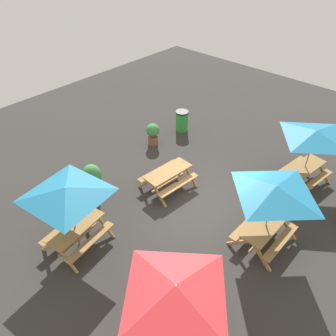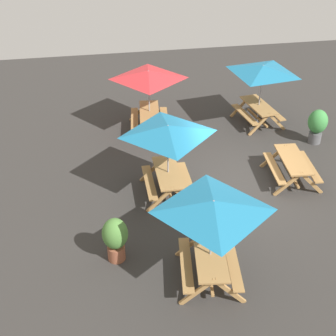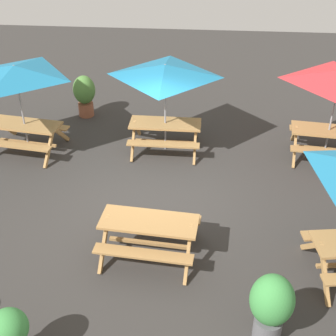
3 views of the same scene
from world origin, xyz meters
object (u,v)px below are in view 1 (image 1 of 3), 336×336
Objects in this scene: trash_bin_green at (182,121)px; potted_plant_0 at (153,133)px; picnic_table_0 at (168,175)px; picnic_table_4 at (67,196)px; picnic_table_2 at (175,294)px; potted_plant_2 at (92,178)px; picnic_table_3 at (314,138)px; picnic_table_1 at (274,194)px.

trash_bin_green is 1.74m from potted_plant_0.
potted_plant_0 reaches higher than trash_bin_green.
picnic_table_4 is at bearing -178.50° from picnic_table_0.
potted_plant_2 is (1.96, 5.61, -1.27)m from picnic_table_2.
picnic_table_3 is (7.58, 0.33, 0.00)m from picnic_table_2.
picnic_table_0 is 0.68× the size of picnic_table_4.
picnic_table_0 is at bearing -146.56° from trash_bin_green.
picnic_table_3 is 6.01m from trash_bin_green.
picnic_table_0 is 5.22m from picnic_table_3.
picnic_table_4 is (-3.81, 0.24, 1.43)m from picnic_table_0.
picnic_table_4 reaches higher than potted_plant_0.
picnic_table_0 is 1.95× the size of potted_plant_0.
potted_plant_2 reaches higher than trash_bin_green.
picnic_table_1 is 2.38× the size of potted_plant_0.
potted_plant_2 is at bearing 144.56° from picnic_table_0.
picnic_table_1 is at bearing -118.91° from trash_bin_green.
trash_bin_green is at bearing 7.27° from picnic_table_4.
picnic_table_1 is at bearing -104.79° from potted_plant_0.
potted_plant_2 is at bearing 110.84° from picnic_table_1.
picnic_table_3 is at bearing -43.22° from potted_plant_2.
picnic_table_2 is 4.10m from picnic_table_4.
trash_bin_green is at bearing 99.13° from picnic_table_3.
picnic_table_3 is (3.58, -3.53, 1.43)m from picnic_table_0.
picnic_table_3 is (3.53, 0.36, 0.00)m from picnic_table_1.
potted_plant_2 is at bearing 77.22° from picnic_table_2.
trash_bin_green reaches higher than picnic_table_0.
potted_plant_2 is (-2.04, 1.75, 0.16)m from picnic_table_0.
picnic_table_3 is 1.86× the size of potted_plant_2.
potted_plant_0 is at bearing 10.78° from potted_plant_2.
picnic_table_0 is 1.52× the size of potted_plant_2.
potted_plant_2 is at bearing 32.09° from picnic_table_4.
trash_bin_green is (3.41, 6.18, -1.49)m from picnic_table_1.
picnic_table_2 reaches higher than trash_bin_green.
picnic_table_3 reaches higher than potted_plant_2.
picnic_table_4 is at bearing 93.72° from picnic_table_2.
picnic_table_2 is 6.07m from potted_plant_2.
picnic_table_0 is 4.15m from picnic_table_1.
picnic_table_1 is 4.06m from picnic_table_2.
potted_plant_2 is (1.76, 1.51, -1.27)m from picnic_table_4.
trash_bin_green is (7.27, 2.05, -1.49)m from picnic_table_4.
picnic_table_0 is 5.74m from picnic_table_2.
potted_plant_0 is at bearing 54.32° from picnic_table_2.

